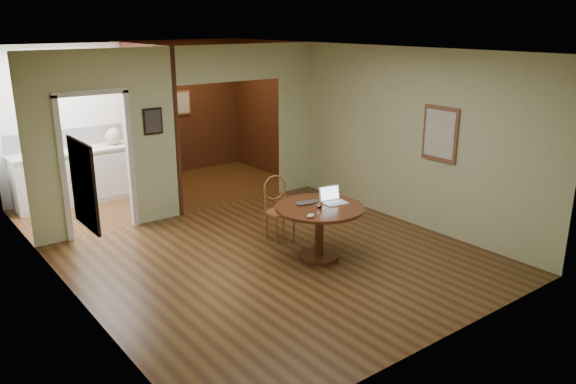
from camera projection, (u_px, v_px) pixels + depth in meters
floor at (282, 261)px, 7.47m from camera, size 5.00×5.00×0.00m
room_shell at (146, 134)px, 9.17m from camera, size 5.20×7.50×5.00m
dining_table at (319, 220)px, 7.41m from camera, size 1.17×1.17×0.73m
chair at (278, 205)px, 8.08m from camera, size 0.44×0.44×0.95m
open_laptop at (333, 198)px, 7.50m from camera, size 0.34×0.32×0.21m
closed_laptop at (310, 204)px, 7.43m from camera, size 0.37×0.28×0.03m
mouse at (311, 216)px, 6.93m from camera, size 0.13×0.08×0.05m
wine_glass at (320, 205)px, 7.27m from camera, size 0.08×0.08×0.09m
pen at (326, 210)px, 7.22m from camera, size 0.10×0.09×0.01m
kitchen_cabinet at (75, 177)px, 9.73m from camera, size 2.06×0.60×0.94m
grocery_bag at (114, 136)px, 9.98m from camera, size 0.29×0.25×0.29m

